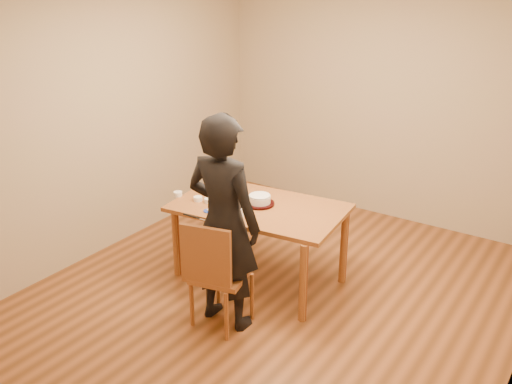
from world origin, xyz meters
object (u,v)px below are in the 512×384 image
Objects in this scene: cake at (260,199)px; person at (224,223)px; cake_plate at (260,204)px; dining_table at (259,208)px; dining_chair at (221,275)px.

cake is 0.11× the size of person.
cake is at bearing 90.00° from cake_plate.
person reaches higher than cake.
cake_plate is 1.36× the size of cake.
dining_table is at bearing -67.89° from cake.
dining_chair is 0.23× the size of person.
cake reaches higher than dining_table.
cake is 0.77m from person.
person is at bearing 76.62° from dining_chair.
dining_chair is at bearing -85.15° from dining_table.
dining_table is at bearing -79.29° from person.
cake_plate is 0.78m from person.
dining_table is at bearing 87.57° from dining_chair.
person reaches higher than dining_chair.
dining_table is 0.84m from dining_chair.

